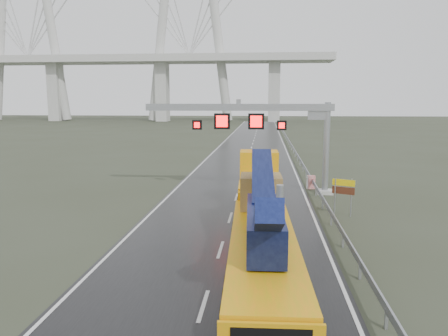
# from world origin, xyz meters

# --- Properties ---
(ground) EXTENTS (400.00, 400.00, 0.00)m
(ground) POSITION_xyz_m (0.00, 0.00, 0.00)
(ground) COLOR #333827
(ground) RESTS_ON ground
(road) EXTENTS (11.00, 200.00, 0.02)m
(road) POSITION_xyz_m (0.00, 40.00, 0.01)
(road) COLOR black
(road) RESTS_ON ground
(guardrail) EXTENTS (0.20, 140.00, 1.40)m
(guardrail) POSITION_xyz_m (6.10, 30.00, 0.70)
(guardrail) COLOR gray
(guardrail) RESTS_ON ground
(sign_gantry) EXTENTS (14.90, 1.20, 7.42)m
(sign_gantry) POSITION_xyz_m (2.10, 17.99, 5.61)
(sign_gantry) COLOR #BBBAB5
(sign_gantry) RESTS_ON ground
(heavy_haul_truck) EXTENTS (3.58, 19.98, 4.67)m
(heavy_haul_truck) POSITION_xyz_m (1.97, 6.45, 1.81)
(heavy_haul_truck) COLOR orange
(heavy_haul_truck) RESTS_ON ground
(exit_sign_pair) EXTENTS (1.32, 0.65, 2.44)m
(exit_sign_pair) POSITION_xyz_m (7.10, 11.07, 1.71)
(exit_sign_pair) COLOR gray
(exit_sign_pair) RESTS_ON ground
(striped_barrier) EXTENTS (0.72, 0.49, 1.11)m
(striped_barrier) POSITION_xyz_m (6.00, 19.88, 0.55)
(striped_barrier) COLOR red
(striped_barrier) RESTS_ON ground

